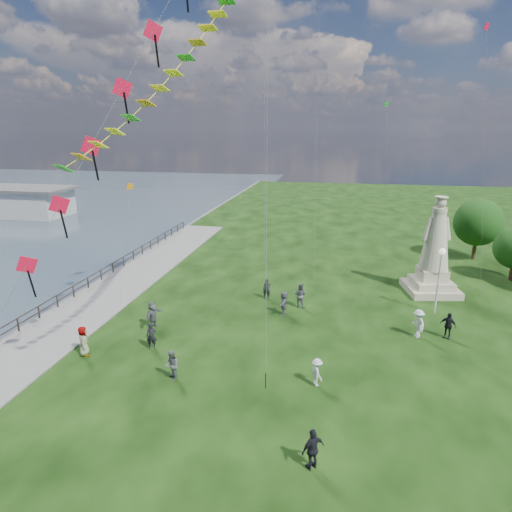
% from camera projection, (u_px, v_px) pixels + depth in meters
% --- Properties ---
extents(waterfront, '(200.00, 200.00, 1.51)m').
position_uv_depth(waterfront, '(63.00, 316.00, 30.39)').
color(waterfront, '#2D3F44').
rests_on(waterfront, ground).
extents(statue, '(4.46, 4.46, 7.76)m').
position_uv_depth(statue, '(434.00, 257.00, 33.79)').
color(statue, tan).
rests_on(statue, ground).
extents(lamppost, '(0.45, 0.45, 4.82)m').
position_uv_depth(lamppost, '(440.00, 267.00, 29.69)').
color(lamppost, silver).
rests_on(lamppost, ground).
extents(tree_row, '(8.18, 13.21, 6.11)m').
position_uv_depth(tree_row, '(507.00, 236.00, 38.43)').
color(tree_row, '#382314').
rests_on(tree_row, ground).
extents(person_0, '(0.68, 0.54, 1.64)m').
position_uv_depth(person_0, '(152.00, 336.00, 25.51)').
color(person_0, black).
rests_on(person_0, ground).
extents(person_1, '(0.92, 0.96, 1.70)m').
position_uv_depth(person_1, '(172.00, 366.00, 22.28)').
color(person_1, '#595960').
rests_on(person_1, ground).
extents(person_2, '(0.91, 1.09, 1.50)m').
position_uv_depth(person_2, '(317.00, 372.00, 21.88)').
color(person_2, silver).
rests_on(person_2, ground).
extents(person_3, '(1.12, 1.08, 1.76)m').
position_uv_depth(person_3, '(313.00, 449.00, 16.45)').
color(person_3, black).
rests_on(person_3, ground).
extents(person_5, '(1.09, 1.81, 1.82)m').
position_uv_depth(person_5, '(153.00, 315.00, 28.22)').
color(person_5, '#595960').
rests_on(person_5, ground).
extents(person_6, '(0.63, 0.45, 1.62)m').
position_uv_depth(person_6, '(267.00, 289.00, 33.02)').
color(person_6, black).
rests_on(person_6, ground).
extents(person_7, '(1.02, 0.78, 1.86)m').
position_uv_depth(person_7, '(300.00, 295.00, 31.49)').
color(person_7, '#595960').
rests_on(person_7, ground).
extents(person_8, '(1.02, 1.34, 1.86)m').
position_uv_depth(person_8, '(418.00, 323.00, 26.92)').
color(person_8, silver).
rests_on(person_8, ground).
extents(person_9, '(1.13, 0.94, 1.71)m').
position_uv_depth(person_9, '(448.00, 325.00, 26.81)').
color(person_9, black).
rests_on(person_9, ground).
extents(person_10, '(0.83, 1.01, 1.79)m').
position_uv_depth(person_10, '(83.00, 341.00, 24.77)').
color(person_10, '#595960').
rests_on(person_10, ground).
extents(person_11, '(0.72, 1.62, 1.73)m').
position_uv_depth(person_11, '(284.00, 303.00, 30.19)').
color(person_11, '#595960').
rests_on(person_11, ground).
extents(red_kite_train, '(9.19, 9.35, 20.69)m').
position_uv_depth(red_kite_train, '(104.00, 126.00, 21.22)').
color(red_kite_train, black).
rests_on(red_kite_train, ground).
extents(small_kites, '(30.80, 19.77, 31.52)m').
position_uv_depth(small_kites, '(352.00, 84.00, 35.48)').
color(small_kites, red).
rests_on(small_kites, ground).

